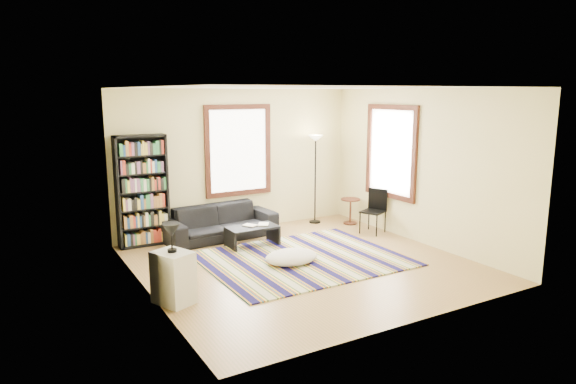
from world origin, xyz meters
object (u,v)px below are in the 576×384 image
side_table (350,211)px  white_cabinet (173,278)px  coffee_table (252,236)px  floor_lamp (315,180)px  sofa (220,222)px  floor_cushion (291,257)px  dog (180,273)px  folding_chair (373,212)px  bookshelf (142,191)px

side_table → white_cabinet: size_ratio=0.77×
coffee_table → floor_lamp: floor_lamp is taller
sofa → floor_cushion: size_ratio=2.40×
dog → folding_chair: bearing=-0.9°
side_table → floor_cushion: bearing=-146.1°
sofa → floor_lamp: size_ratio=1.15×
coffee_table → side_table: bearing=9.0°
bookshelf → dog: bookshelf is taller
white_cabinet → side_table: bearing=3.0°
bookshelf → dog: size_ratio=3.62×
sofa → folding_chair: 2.98m
floor_lamp → folding_chair: (0.54, -1.25, -0.50)m
floor_cushion → white_cabinet: (-2.14, -0.59, 0.24)m
sofa → bookshelf: (-1.37, 0.27, 0.69)m
bookshelf → folding_chair: (4.11, -1.42, -0.57)m
bookshelf → folding_chair: bearing=-19.1°
floor_lamp → floor_cushion: bearing=-130.9°
floor_cushion → folding_chair: size_ratio=1.03×
bookshelf → sofa: bearing=-11.2°
coffee_table → side_table: side_table is taller
floor_cushion → side_table: bearing=33.9°
sofa → white_cabinet: 3.06m
floor_lamp → coffee_table: bearing=-155.8°
coffee_table → dog: size_ratio=1.63×
floor_lamp → white_cabinet: floor_lamp is taller
coffee_table → floor_lamp: 2.21m
folding_chair → sofa: bearing=132.8°
sofa → folding_chair: size_ratio=2.48×
bookshelf → floor_lamp: bookshelf is taller
sofa → bookshelf: size_ratio=1.07×
side_table → dog: (-4.31, -1.87, 0.01)m
sofa → coffee_table: size_ratio=2.37×
white_cabinet → bookshelf: bearing=60.2°
floor_cushion → folding_chair: (2.31, 0.79, 0.32)m
side_table → white_cabinet: (-4.50, -2.18, 0.08)m
coffee_table → folding_chair: bearing=-9.4°
coffee_table → folding_chair: size_ratio=1.05×
folding_chair → white_cabinet: folding_chair is taller
dog → side_table: bearing=8.4°
floor_lamp → side_table: size_ratio=3.44×
folding_chair → white_cabinet: size_ratio=1.23×
coffee_table → bookshelf: bearing=148.7°
folding_chair → white_cabinet: bearing=172.9°
dog → sofa: bearing=40.7°
floor_cushion → dog: (-1.95, -0.28, 0.16)m
floor_lamp → dog: bearing=-148.0°
sofa → coffee_table: (0.31, -0.75, -0.13)m
bookshelf → side_table: bookshelf is taller
bookshelf → folding_chair: 4.38m
white_cabinet → dog: white_cabinet is taller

